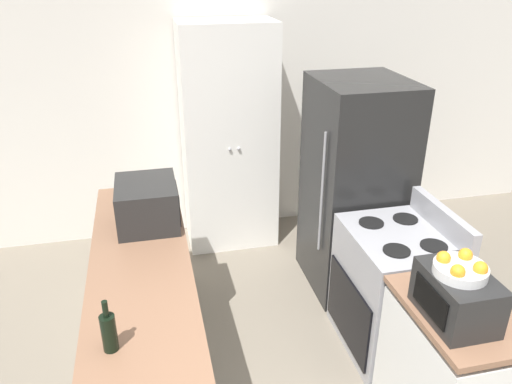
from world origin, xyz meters
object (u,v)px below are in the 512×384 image
Objects in this scene: stove at (393,290)px; toaster_oven at (456,297)px; refrigerator at (354,188)px; wine_bottle at (109,332)px; microwave at (147,203)px; fruit_bowl at (461,268)px; pantry_cabinet at (229,139)px.

stove is 2.63× the size of toaster_oven.
stove is at bearing -91.43° from refrigerator.
refrigerator reaches higher than wine_bottle.
toaster_oven is (1.46, -1.36, -0.02)m from microwave.
refrigerator is at bearing 83.87° from fruit_bowl.
pantry_cabinet reaches higher than stove.
toaster_oven is (-0.17, -1.64, 0.16)m from refrigerator.
fruit_bowl reaches higher than microwave.
fruit_bowl is (1.67, -0.15, 0.19)m from wine_bottle.
wine_bottle is 1.68m from toaster_oven.
wine_bottle is at bearing -100.04° from microwave.
stove is at bearing 79.69° from toaster_oven.
stove is at bearing 79.24° from fruit_bowl.
pantry_cabinet reaches higher than wine_bottle.
refrigerator is at bearing 88.57° from stove.
pantry_cabinet reaches higher than microwave.
wine_bottle is 0.67× the size of toaster_oven.
fruit_bowl is at bearing -100.76° from stove.
pantry_cabinet is 4.36× the size of microwave.
wine_bottle reaches higher than toaster_oven.
wine_bottle is (-1.85, -1.49, 0.13)m from refrigerator.
stove is 2.23× the size of microwave.
microwave is 1.99m from fruit_bowl.
stove is 1.80m from microwave.
toaster_oven is 1.57× the size of fruit_bowl.
microwave is at bearing 137.18° from fruit_bowl.
microwave reaches higher than stove.
wine_bottle is at bearing -159.86° from stove.
wine_bottle is (-0.21, -1.20, -0.05)m from microwave.
toaster_oven is at bearing -100.31° from stove.
wine_bottle is (-0.99, -2.43, -0.03)m from pantry_cabinet.
pantry_cabinet reaches higher than fruit_bowl.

